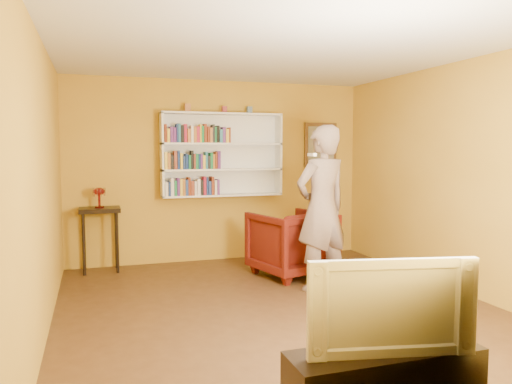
% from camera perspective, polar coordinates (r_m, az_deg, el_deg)
% --- Properties ---
extents(room_shell, '(5.30, 5.80, 2.88)m').
position_cam_1_polar(room_shell, '(5.21, 2.51, -2.43)').
color(room_shell, '#412915').
rests_on(room_shell, ground).
extents(bookshelf, '(1.80, 0.29, 1.23)m').
position_cam_1_polar(bookshelf, '(7.47, -4.00, 4.24)').
color(bookshelf, white).
rests_on(bookshelf, room_shell).
extents(books_row_lower, '(0.79, 0.19, 0.27)m').
position_cam_1_polar(books_row_lower, '(7.29, -7.28, 0.55)').
color(books_row_lower, white).
rests_on(books_row_lower, bookshelf).
extents(books_row_middle, '(0.81, 0.19, 0.27)m').
position_cam_1_polar(books_row_middle, '(7.27, -7.26, 3.53)').
color(books_row_middle, yellow).
rests_on(books_row_middle, bookshelf).
extents(books_row_upper, '(0.96, 0.19, 0.27)m').
position_cam_1_polar(books_row_upper, '(7.28, -6.77, 6.54)').
color(books_row_upper, maroon).
rests_on(books_row_upper, bookshelf).
extents(ornament_left, '(0.08, 0.08, 0.12)m').
position_cam_1_polar(ornament_left, '(7.33, -7.84, 9.50)').
color(ornament_left, '#AE6631').
rests_on(ornament_left, bookshelf).
extents(ornament_centre, '(0.07, 0.07, 0.10)m').
position_cam_1_polar(ornament_centre, '(7.44, -3.64, 9.38)').
color(ornament_centre, maroon).
rests_on(ornament_centre, bookshelf).
extents(ornament_right, '(0.07, 0.07, 0.10)m').
position_cam_1_polar(ornament_right, '(7.55, -0.77, 9.35)').
color(ornament_right, slate).
rests_on(ornament_right, bookshelf).
extents(framed_painting, '(0.55, 0.05, 0.70)m').
position_cam_1_polar(framed_painting, '(8.08, 7.38, 5.37)').
color(framed_painting, '#503216').
rests_on(framed_painting, room_shell).
extents(console_table, '(0.54, 0.41, 0.88)m').
position_cam_1_polar(console_table, '(7.15, -17.42, -2.94)').
color(console_table, black).
rests_on(console_table, ground).
extents(ruby_lustre, '(0.17, 0.17, 0.28)m').
position_cam_1_polar(ruby_lustre, '(7.11, -17.49, -0.13)').
color(ruby_lustre, maroon).
rests_on(ruby_lustre, console_table).
extents(armchair, '(1.13, 1.15, 0.86)m').
position_cam_1_polar(armchair, '(6.69, 4.09, -5.85)').
color(armchair, '#400604').
rests_on(armchair, ground).
extents(person, '(0.81, 0.63, 1.96)m').
position_cam_1_polar(person, '(5.95, 7.53, -1.87)').
color(person, '#776157').
rests_on(person, ground).
extents(game_remote, '(0.04, 0.15, 0.04)m').
position_cam_1_polar(game_remote, '(5.42, 6.43, 4.27)').
color(game_remote, white).
rests_on(game_remote, person).
extents(television, '(1.04, 0.34, 0.59)m').
position_cam_1_polar(television, '(3.23, 14.67, -12.19)').
color(television, black).
rests_on(television, tv_cabinet).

